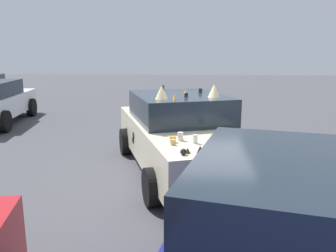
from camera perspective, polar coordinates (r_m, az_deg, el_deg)
name	(u,v)px	position (r m, az deg, el deg)	size (l,w,h in m)	color
ground_plane	(183,170)	(6.86, 2.52, -7.40)	(60.00, 60.00, 0.00)	#47474C
art_car_decorated	(182,133)	(6.71, 2.42, -1.24)	(4.88, 3.23, 1.74)	beige
parked_sedan_behind_right	(286,243)	(3.20, 19.23, -18.05)	(4.62, 2.74, 1.41)	navy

